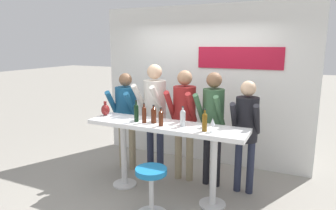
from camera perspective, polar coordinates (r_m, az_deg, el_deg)
The scene contains 17 objects.
ground_plane at distance 4.52m, azimuth -0.46°, elevation -16.58°, with size 40.00×40.00×0.00m, color gray.
back_wall at distance 5.44m, azimuth 6.48°, elevation 3.80°, with size 3.86×0.12×2.80m.
tasting_table at distance 4.18m, azimuth -0.48°, elevation -5.98°, with size 2.26×0.54×1.05m.
bar_stool at distance 3.84m, azimuth -3.20°, elevation -14.89°, with size 0.41×0.41×0.64m.
person_far_left at distance 5.09m, azimuth -8.00°, elevation -1.07°, with size 0.45×0.55×1.66m.
person_left at distance 4.83m, azimuth -2.60°, elevation -0.34°, with size 0.46×0.59×1.82m.
person_center_left at distance 4.60m, azimuth 3.09°, elevation -1.56°, with size 0.43×0.54×1.75m.
person_center at distance 4.45m, azimuth 8.53°, elevation -2.08°, with size 0.40×0.53×1.74m.
person_center_right at distance 4.34m, azimuth 14.69°, elevation -3.60°, with size 0.39×0.51×1.64m.
wine_bottle_0 at distance 4.15m, azimuth -2.76°, elevation -1.82°, with size 0.07×0.07×0.26m.
wine_bottle_1 at distance 3.98m, azimuth 2.83°, elevation -2.32°, with size 0.07×0.07×0.27m.
wine_bottle_2 at distance 4.24m, azimuth -6.06°, elevation -1.33°, with size 0.06×0.06×0.31m.
wine_bottle_3 at distance 3.78m, azimuth 6.98°, elevation -3.07°, with size 0.06×0.06×0.29m.
wine_bottle_4 at distance 4.00m, azimuth -1.37°, elevation -2.39°, with size 0.06×0.06×0.25m.
wine_bottle_5 at distance 4.17m, azimuth -4.58°, elevation -1.69°, with size 0.06×0.06×0.28m.
wine_glass_0 at distance 3.76m, azimuth 8.49°, elevation -3.27°, with size 0.07×0.07×0.18m.
decorative_vase at distance 4.69m, azimuth -11.84°, elevation -0.88°, with size 0.13×0.13×0.22m.
Camera 1 is at (1.72, -3.60, 2.13)m, focal length 32.00 mm.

